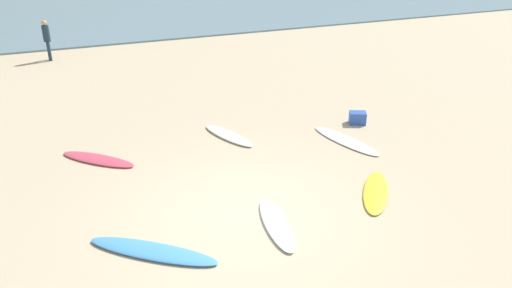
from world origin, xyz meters
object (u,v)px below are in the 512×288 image
(beachgoer_near, at_px, (47,38))
(surfboard_5, at_px, (376,192))
(surfboard_1, at_px, (229,136))
(surfboard_4, at_px, (346,141))
(beach_cooler, at_px, (358,118))
(surfboard_2, at_px, (277,224))
(surfboard_0, at_px, (153,251))
(surfboard_3, at_px, (98,159))

(beachgoer_near, bearing_deg, surfboard_5, -157.05)
(surfboard_1, relative_size, surfboard_4, 0.83)
(beachgoer_near, xyz_separation_m, beach_cooler, (8.15, -10.92, -0.76))
(surfboard_2, relative_size, surfboard_5, 0.99)
(surfboard_0, xyz_separation_m, surfboard_5, (5.00, 0.25, -0.01))
(surfboard_1, distance_m, surfboard_5, 4.58)
(surfboard_1, distance_m, surfboard_2, 4.48)
(surfboard_3, distance_m, surfboard_5, 6.80)
(surfboard_0, height_order, surfboard_1, surfboard_0)
(surfboard_3, height_order, surfboard_4, surfboard_3)
(surfboard_0, distance_m, surfboard_2, 2.45)
(surfboard_0, distance_m, surfboard_4, 6.52)
(surfboard_5, bearing_deg, surfboard_3, -178.92)
(surfboard_0, distance_m, surfboard_3, 4.28)
(surfboard_1, bearing_deg, surfboard_4, 132.15)
(surfboard_4, xyz_separation_m, surfboard_5, (-0.85, -2.63, 0.00))
(beachgoer_near, bearing_deg, surfboard_4, -149.50)
(surfboard_5, bearing_deg, beach_cooler, 99.98)
(surfboard_5, xyz_separation_m, beachgoer_near, (-6.30, 14.54, 0.90))
(beachgoer_near, bearing_deg, surfboard_0, -175.45)
(surfboard_1, xyz_separation_m, surfboard_2, (-0.56, -4.44, -0.00))
(surfboard_4, distance_m, beach_cooler, 1.41)
(surfboard_5, bearing_deg, surfboard_2, -135.95)
(surfboard_2, bearing_deg, surfboard_4, -130.49)
(surfboard_5, bearing_deg, surfboard_1, 152.81)
(surfboard_4, distance_m, beachgoer_near, 13.92)
(surfboard_5, distance_m, beach_cooler, 4.06)
(surfboard_2, relative_size, beachgoer_near, 1.15)
(beach_cooler, bearing_deg, surfboard_5, -117.11)
(surfboard_4, distance_m, surfboard_5, 2.76)
(surfboard_3, bearing_deg, surfboard_1, -43.98)
(surfboard_1, bearing_deg, beachgoer_near, -87.50)
(surfboard_2, height_order, surfboard_4, surfboard_2)
(surfboard_4, bearing_deg, beachgoer_near, -72.77)
(surfboard_2, xyz_separation_m, surfboard_3, (-2.95, 4.31, -0.00))
(surfboard_0, xyz_separation_m, beachgoer_near, (-1.30, 14.78, 0.89))
(surfboard_1, height_order, beachgoer_near, beachgoer_near)
(surfboard_0, relative_size, surfboard_2, 1.31)
(surfboard_5, height_order, beach_cooler, beach_cooler)
(surfboard_1, relative_size, surfboard_5, 1.00)
(surfboard_3, xyz_separation_m, beachgoer_near, (-0.80, 10.54, 0.89))
(beachgoer_near, height_order, beach_cooler, beachgoer_near)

